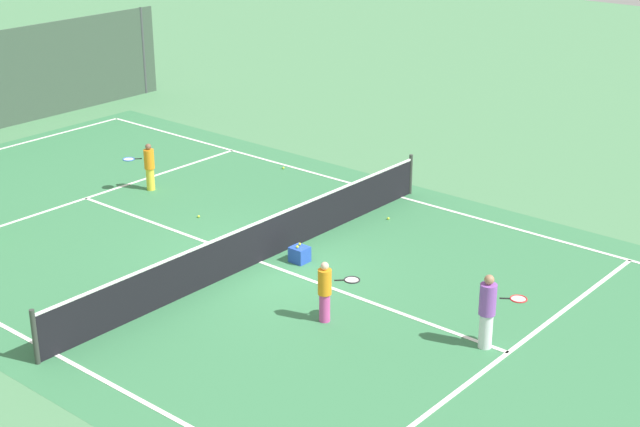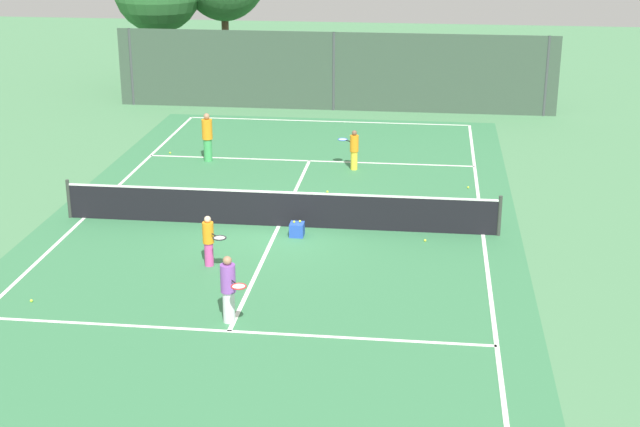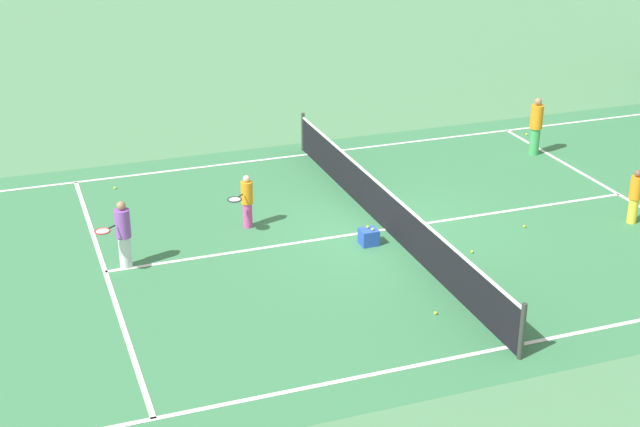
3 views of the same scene
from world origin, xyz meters
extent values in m
plane|color=#4C8456|center=(0.00, 0.00, 0.00)|extent=(80.00, 80.00, 0.00)
cube|color=#387A4C|center=(0.00, 0.00, 0.00)|extent=(13.00, 25.00, 0.00)
cube|color=white|center=(-5.50, 0.00, 0.01)|extent=(0.10, 24.00, 0.01)
cube|color=white|center=(5.50, 0.00, 0.01)|extent=(0.10, 24.00, 0.01)
cube|color=white|center=(0.00, -6.40, 0.01)|extent=(11.00, 0.10, 0.01)
cube|color=white|center=(0.00, 6.40, 0.01)|extent=(11.00, 0.10, 0.01)
cube|color=white|center=(0.00, 0.00, 0.01)|extent=(0.10, 12.80, 0.01)
cylinder|color=#333833|center=(-5.90, 0.00, 0.55)|extent=(0.10, 0.10, 1.10)
cylinder|color=#333833|center=(5.90, 0.00, 0.55)|extent=(0.10, 0.10, 1.10)
cube|color=black|center=(0.00, 0.00, 0.47)|extent=(11.80, 0.03, 0.95)
cube|color=white|center=(0.00, 0.00, 0.97)|extent=(11.80, 0.04, 0.05)
cylinder|color=#3FA559|center=(-3.39, 6.01, 0.38)|extent=(0.28, 0.28, 0.76)
cylinder|color=orange|center=(-3.39, 6.01, 1.10)|extent=(0.35, 0.35, 0.67)
sphere|color=#A37556|center=(-3.39, 6.01, 1.53)|extent=(0.21, 0.21, 0.21)
cylinder|color=silver|center=(-0.09, -5.94, 0.35)|extent=(0.26, 0.26, 0.70)
cylinder|color=purple|center=(-0.09, -5.94, 1.01)|extent=(0.32, 0.32, 0.61)
sphere|color=#A37556|center=(-0.09, -5.94, 1.41)|extent=(0.19, 0.19, 0.19)
cylinder|color=black|center=(0.09, -6.19, 1.04)|extent=(0.14, 0.18, 0.03)
torus|color=red|center=(0.23, -6.40, 1.04)|extent=(0.46, 0.46, 0.03)
cylinder|color=silver|center=(0.23, -6.40, 1.04)|extent=(0.38, 0.38, 0.00)
cylinder|color=#D14799|center=(-1.23, -2.95, 0.30)|extent=(0.22, 0.22, 0.60)
cylinder|color=orange|center=(-1.23, -2.95, 0.86)|extent=(0.27, 0.27, 0.52)
sphere|color=beige|center=(-1.23, -2.95, 1.20)|extent=(0.16, 0.16, 0.16)
cylinder|color=black|center=(-1.04, -3.16, 0.89)|extent=(0.16, 0.16, 0.03)
torus|color=black|center=(-0.86, -3.34, 0.89)|extent=(0.47, 0.47, 0.03)
cylinder|color=silver|center=(-0.86, -3.34, 0.89)|extent=(0.39, 0.39, 0.00)
cylinder|color=yellow|center=(1.57, 5.59, 0.31)|extent=(0.22, 0.22, 0.61)
cylinder|color=orange|center=(1.57, 5.59, 0.88)|extent=(0.28, 0.28, 0.54)
sphere|color=brown|center=(1.57, 5.59, 1.23)|extent=(0.17, 0.17, 0.17)
cylinder|color=black|center=(1.35, 5.78, 0.91)|extent=(0.17, 0.15, 0.03)
torus|color=blue|center=(1.16, 5.94, 0.91)|extent=(0.47, 0.47, 0.03)
cylinder|color=silver|center=(1.16, 5.94, 0.91)|extent=(0.39, 0.39, 0.00)
cube|color=blue|center=(0.60, -0.68, 0.18)|extent=(0.37, 0.39, 0.36)
sphere|color=#CCE533|center=(0.53, -0.68, 0.39)|extent=(0.07, 0.07, 0.07)
sphere|color=#CCE533|center=(0.67, -0.62, 0.39)|extent=(0.07, 0.07, 0.07)
sphere|color=#CCE533|center=(-4.90, 6.71, 0.03)|extent=(0.07, 0.07, 0.07)
sphere|color=#CCE533|center=(0.99, 3.07, 0.03)|extent=(0.07, 0.07, 0.07)
sphere|color=#CCE533|center=(3.98, -0.69, 0.03)|extent=(0.07, 0.07, 0.07)
sphere|color=#CCE533|center=(-4.69, -5.50, 0.03)|extent=(0.07, 0.07, 0.07)
sphere|color=#CCE533|center=(1.78, 1.28, 0.03)|extent=(0.07, 0.07, 0.07)
camera|label=1|loc=(-14.26, -13.82, 8.96)|focal=53.71mm
camera|label=2|loc=(3.98, -23.55, 8.79)|focal=52.43mm
camera|label=3|loc=(17.98, -8.09, 8.82)|focal=52.43mm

